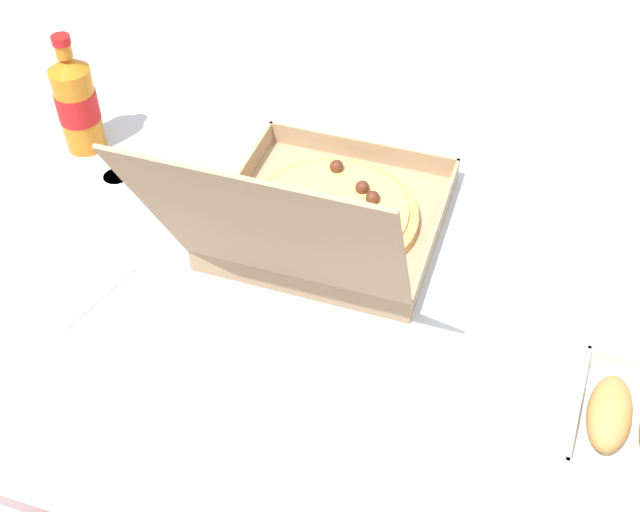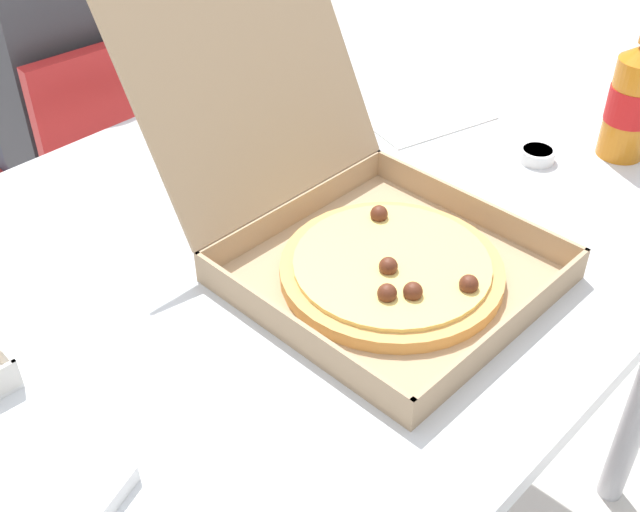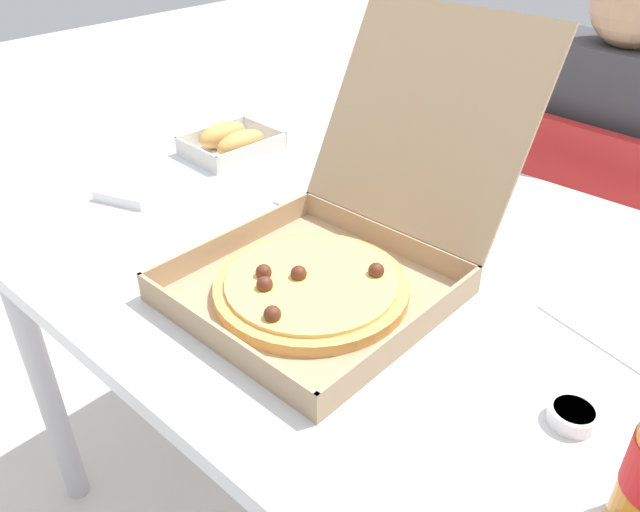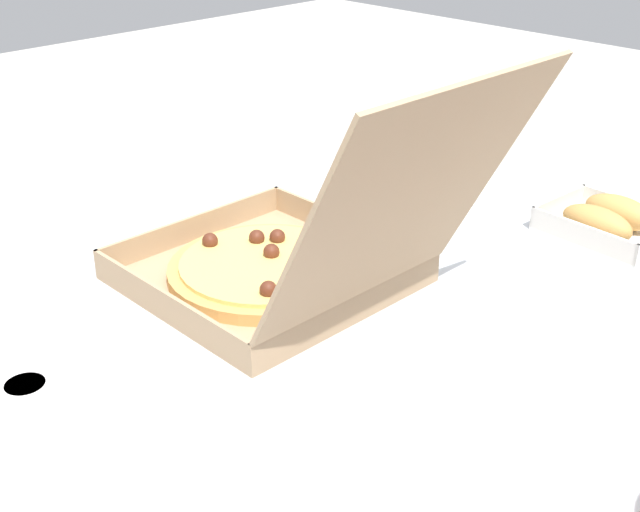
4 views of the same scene
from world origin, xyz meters
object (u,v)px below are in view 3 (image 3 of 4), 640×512
object	(u,v)px
paper_menu	(635,328)
dipping_sauce_cup	(573,415)
pizza_box_open	(335,252)
chair	(575,251)
bread_side_box	(232,141)
diner_person	(607,167)
napkin_pile	(135,189)

from	to	relation	value
paper_menu	dipping_sauce_cup	distance (m)	0.22
pizza_box_open	chair	bearing A→B (deg)	82.76
paper_menu	chair	bearing A→B (deg)	130.72
bread_side_box	dipping_sauce_cup	size ratio (longest dim) A/B	3.54
chair	paper_menu	size ratio (longest dim) A/B	3.95
bread_side_box	dipping_sauce_cup	distance (m)	0.91
diner_person	paper_menu	bearing A→B (deg)	-67.09
napkin_pile	dipping_sauce_cup	world-z (taller)	same
diner_person	paper_menu	xyz separation A→B (m)	(0.27, -0.65, 0.06)
chair	diner_person	bearing A→B (deg)	85.43
chair	napkin_pile	world-z (taller)	chair
napkin_pile	dipping_sauce_cup	bearing A→B (deg)	0.65
chair	napkin_pile	size ratio (longest dim) A/B	7.55
bread_side_box	chair	bearing A→B (deg)	43.68
diner_person	napkin_pile	distance (m)	1.06
dipping_sauce_cup	paper_menu	bearing A→B (deg)	91.46
bread_side_box	dipping_sauce_cup	bearing A→B (deg)	-15.81
bread_side_box	napkin_pile	distance (m)	0.26
paper_menu	napkin_pile	world-z (taller)	napkin_pile
diner_person	pizza_box_open	distance (m)	0.86
chair	bread_side_box	bearing A→B (deg)	-136.32
diner_person	bread_side_box	world-z (taller)	diner_person
diner_person	paper_menu	world-z (taller)	diner_person
pizza_box_open	paper_menu	bearing A→B (deg)	26.96
paper_menu	bread_side_box	bearing A→B (deg)	-166.37
chair	pizza_box_open	world-z (taller)	pizza_box_open
diner_person	dipping_sauce_cup	bearing A→B (deg)	-72.14
napkin_pile	dipping_sauce_cup	size ratio (longest dim) A/B	1.96
pizza_box_open	napkin_pile	xyz separation A→B (m)	(-0.48, -0.04, -0.04)
dipping_sauce_cup	diner_person	bearing A→B (deg)	107.86
bread_side_box	pizza_box_open	bearing A→B (deg)	-24.19
pizza_box_open	bread_side_box	size ratio (longest dim) A/B	2.61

